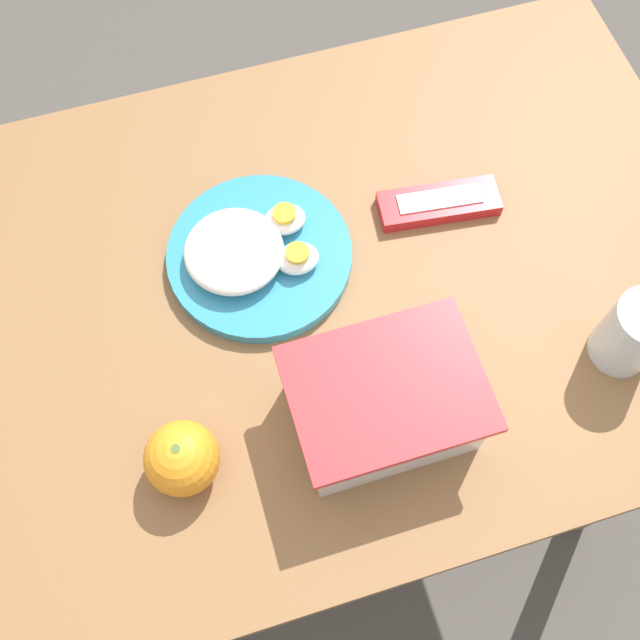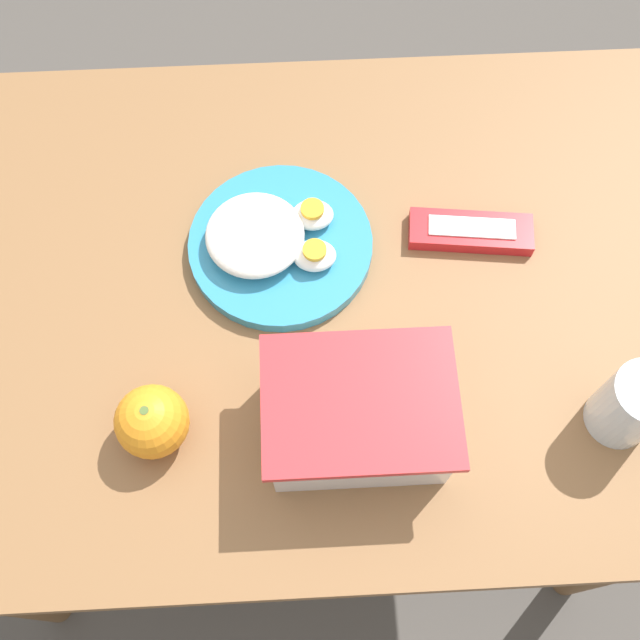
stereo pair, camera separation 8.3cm
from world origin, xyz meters
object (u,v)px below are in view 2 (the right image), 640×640
at_px(orange_fruit, 152,422).
at_px(rice_plate, 275,241).
at_px(drinking_glass, 632,405).
at_px(food_container, 358,416).
at_px(candy_bar, 471,231).

xyz_separation_m(orange_fruit, rice_plate, (-0.13, -0.22, -0.02)).
relative_size(orange_fruit, drinking_glass, 0.81).
distance_m(food_container, orange_fruit, 0.21).
distance_m(food_container, drinking_glass, 0.28).
xyz_separation_m(food_container, orange_fruit, (0.21, -0.01, -0.00)).
distance_m(candy_bar, drinking_glass, 0.27).
relative_size(orange_fruit, rice_plate, 0.35).
bearing_deg(candy_bar, orange_fruit, 31.76).
bearing_deg(drinking_glass, orange_fruit, -1.16).
height_order(food_container, orange_fruit, food_container).
bearing_deg(candy_bar, food_container, 56.53).
bearing_deg(orange_fruit, food_container, 178.44).
relative_size(rice_plate, drinking_glass, 2.30).
relative_size(rice_plate, candy_bar, 1.44).
height_order(food_container, candy_bar, food_container).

